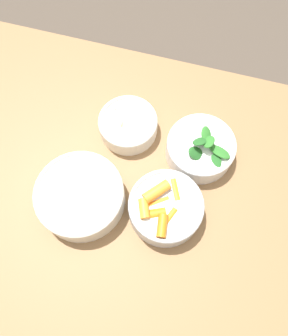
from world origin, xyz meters
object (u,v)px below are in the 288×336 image
(bowl_greens, at_px, (201,148))
(bowl_cookies, at_px, (128,125))
(bowl_carrots, at_px, (165,209))
(bowl_beans_hotdog, at_px, (81,197))

(bowl_greens, bearing_deg, bowl_cookies, -5.38)
(bowl_greens, distance_m, bowl_cookies, 0.18)
(bowl_carrots, xyz_separation_m, bowl_cookies, (0.14, -0.18, -0.01))
(bowl_greens, bearing_deg, bowl_carrots, 74.59)
(bowl_greens, relative_size, bowl_cookies, 1.12)
(bowl_greens, height_order, bowl_cookies, bowl_greens)
(bowl_carrots, relative_size, bowl_cookies, 1.14)
(bowl_greens, xyz_separation_m, bowl_cookies, (0.18, -0.02, -0.01))
(bowl_beans_hotdog, height_order, bowl_cookies, bowl_beans_hotdog)
(bowl_greens, xyz_separation_m, bowl_beans_hotdog, (0.23, 0.18, -0.00))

